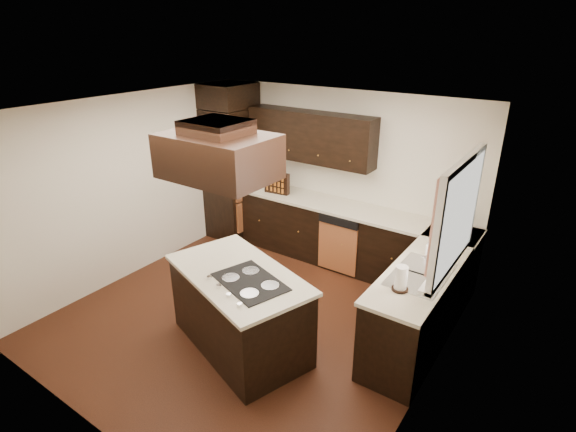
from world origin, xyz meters
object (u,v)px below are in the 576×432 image
Objects in this scene: island at (240,311)px; range_hood at (218,156)px; spice_rack at (277,183)px; oven_column at (232,174)px.

island is 1.51× the size of range_hood.
island is at bearing -71.33° from spice_rack.
island is 2.53m from spice_rack.
range_hood is at bearing -74.46° from spice_rack.
spice_rack is at bearing 135.13° from island.
oven_column is 2.02× the size of range_hood.
oven_column is at bearing 151.04° from island.
range_hood reaches higher than island.
spice_rack reaches higher than island.
range_hood reaches higher than spice_rack.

